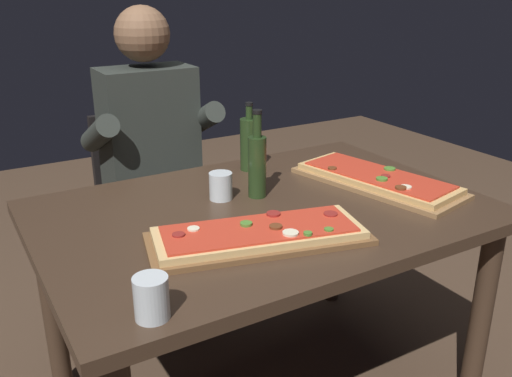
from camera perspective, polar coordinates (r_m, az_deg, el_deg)
name	(u,v)px	position (r m, az deg, el deg)	size (l,w,h in m)	color
dining_table	(264,235)	(1.81, 0.81, -4.78)	(1.40, 0.96, 0.74)	#3D2B1E
pizza_rectangular_front	(259,235)	(1.55, 0.31, -4.79)	(0.65, 0.38, 0.05)	brown
pizza_rectangular_left	(377,180)	(2.01, 12.31, 0.89)	(0.37, 0.65, 0.05)	olive
wine_bottle_dark	(257,163)	(1.83, 0.12, 2.58)	(0.06, 0.06, 0.29)	#233819
oil_bottle_amber	(249,143)	(2.10, -0.69, 4.66)	(0.07, 0.07, 0.26)	#233819
tumbler_near_camera	(221,186)	(1.83, -3.63, 0.26)	(0.08, 0.08, 0.09)	silver
tumbler_far_side	(152,300)	(1.23, -10.64, -11.19)	(0.08, 0.08, 0.10)	silver
diner_chair	(148,200)	(2.56, -10.98, -1.19)	(0.44, 0.44, 0.87)	black
seated_diner	(154,153)	(2.37, -10.39, 3.62)	(0.53, 0.41, 1.33)	#23232D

